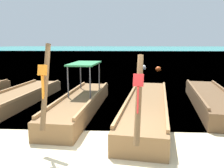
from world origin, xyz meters
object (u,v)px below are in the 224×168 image
at_px(longtail_boat_pink_ribbon, 211,100).
at_px(mooring_buoy_near, 158,69).
at_px(longtail_boat_turquoise_ribbon, 22,96).
at_px(longtail_boat_orange_ribbon, 81,103).
at_px(mooring_buoy_far, 143,68).
at_px(longtail_boat_red_ribbon, 147,107).

distance_m(longtail_boat_pink_ribbon, mooring_buoy_near, 11.01).
xyz_separation_m(longtail_boat_turquoise_ribbon, longtail_boat_orange_ribbon, (2.76, -1.30, 0.08)).
relative_size(longtail_boat_turquoise_ribbon, mooring_buoy_far, 12.07).
xyz_separation_m(longtail_boat_red_ribbon, mooring_buoy_near, (2.15, 12.10, -0.06)).
height_order(longtail_boat_orange_ribbon, longtail_boat_red_ribbon, longtail_boat_orange_ribbon).
bearing_deg(longtail_boat_orange_ribbon, mooring_buoy_near, 69.07).
distance_m(longtail_boat_orange_ribbon, longtail_boat_pink_ribbon, 5.06).
bearing_deg(longtail_boat_turquoise_ribbon, longtail_boat_red_ribbon, -16.69).
xyz_separation_m(longtail_boat_turquoise_ribbon, mooring_buoy_near, (7.29, 10.56, -0.02)).
relative_size(longtail_boat_orange_ribbon, longtail_boat_red_ribbon, 0.86).
bearing_deg(longtail_boat_turquoise_ribbon, mooring_buoy_near, 55.36).
xyz_separation_m(longtail_boat_orange_ribbon, mooring_buoy_far, (3.33, 12.65, -0.09)).
distance_m(longtail_boat_turquoise_ribbon, longtail_boat_orange_ribbon, 3.05).
bearing_deg(mooring_buoy_near, longtail_boat_red_ribbon, -100.08).
xyz_separation_m(mooring_buoy_near, mooring_buoy_far, (-1.20, 0.79, 0.02)).
relative_size(longtail_boat_pink_ribbon, mooring_buoy_near, 13.37).
relative_size(mooring_buoy_near, mooring_buoy_far, 0.92).
relative_size(longtail_boat_orange_ribbon, mooring_buoy_far, 12.58).
bearing_deg(mooring_buoy_far, mooring_buoy_near, -33.42).
height_order(longtail_boat_turquoise_ribbon, mooring_buoy_far, longtail_boat_turquoise_ribbon).
height_order(longtail_boat_orange_ribbon, longtail_boat_pink_ribbon, longtail_boat_orange_ribbon).
relative_size(longtail_boat_orange_ribbon, mooring_buoy_near, 13.65).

